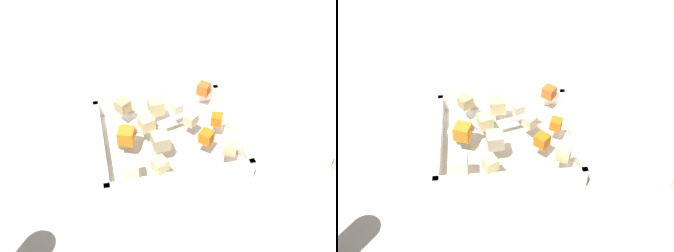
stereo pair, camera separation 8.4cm
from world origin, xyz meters
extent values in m
plane|color=beige|center=(0.00, 0.00, 0.00)|extent=(4.00, 4.00, 0.00)
cube|color=white|center=(-0.01, 0.02, 0.01)|extent=(0.29, 0.25, 0.01)
cube|color=white|center=(-0.01, -0.10, 0.03)|extent=(0.29, 0.01, 0.04)
cube|color=white|center=(-0.01, 0.14, 0.03)|extent=(0.29, 0.01, 0.04)
cube|color=white|center=(-0.15, 0.02, 0.03)|extent=(0.01, 0.25, 0.04)
cube|color=white|center=(0.14, 0.02, 0.03)|extent=(0.01, 0.25, 0.04)
cube|color=orange|center=(-0.09, 0.00, 0.07)|extent=(0.04, 0.04, 0.03)
cube|color=orange|center=(0.10, 0.01, 0.06)|extent=(0.03, 0.03, 0.02)
cube|color=orange|center=(0.10, 0.12, 0.07)|extent=(0.04, 0.04, 0.03)
cube|color=orange|center=(0.06, -0.03, 0.07)|extent=(0.04, 0.04, 0.03)
cube|color=beige|center=(-0.03, -0.03, 0.07)|extent=(0.04, 0.04, 0.03)
cube|color=#E0CC89|center=(-0.04, -0.09, 0.07)|extent=(0.03, 0.03, 0.03)
cube|color=#E0CC89|center=(-0.02, 0.08, 0.07)|extent=(0.03, 0.03, 0.03)
cube|color=beige|center=(-0.10, -0.09, 0.07)|extent=(0.03, 0.03, 0.03)
cube|color=beige|center=(0.03, 0.07, 0.06)|extent=(0.03, 0.03, 0.02)
cube|color=tan|center=(-0.09, 0.10, 0.07)|extent=(0.04, 0.04, 0.03)
cube|color=beige|center=(0.05, 0.02, 0.06)|extent=(0.03, 0.03, 0.02)
cube|color=#E0CC89|center=(0.10, -0.07, 0.07)|extent=(0.03, 0.03, 0.03)
cube|color=#E0CC89|center=(-0.05, 0.03, 0.07)|extent=(0.04, 0.04, 0.03)
ellipsoid|color=silver|center=(-0.10, 0.01, 0.06)|extent=(0.07, 0.05, 0.02)
cube|color=silver|center=(0.00, 0.04, 0.06)|extent=(0.14, 0.05, 0.01)
camera|label=1|loc=(-0.14, -0.58, 0.64)|focal=43.13mm
camera|label=2|loc=(-0.05, -0.59, 0.64)|focal=43.13mm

